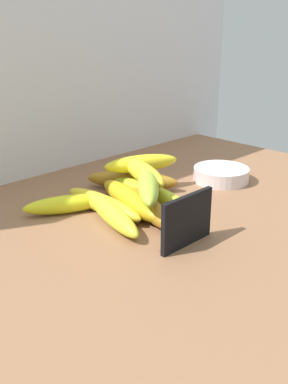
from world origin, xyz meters
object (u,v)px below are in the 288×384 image
chalkboard_sign (187,222)px  banana_2 (132,180)px  banana_0 (148,207)px  banana_9 (141,163)px  banana_1 (112,214)px  fruit_bowl (221,174)px  banana_4 (148,193)px  banana_5 (129,199)px  banana_7 (144,173)px  banana_8 (148,185)px  banana_3 (103,204)px  banana_6 (66,204)px

chalkboard_sign → banana_2: chalkboard_sign is taller
banana_0 → banana_9: bearing=51.3°
chalkboard_sign → banana_1: chalkboard_sign is taller
fruit_bowl → banana_9: size_ratio=0.77×
chalkboard_sign → banana_2: 26.36cm
banana_4 → banana_9: size_ratio=1.28×
chalkboard_sign → banana_5: size_ratio=0.53×
banana_4 → banana_9: 7.84cm
banana_7 → banana_8: banana_7 is taller
banana_3 → banana_8: banana_8 is taller
banana_0 → banana_1: banana_0 is taller
banana_8 → banana_9: 12.30cm
banana_2 → banana_4: bearing=-109.6°
banana_6 → chalkboard_sign: bearing=-75.4°
chalkboard_sign → fruit_bowl: bearing=26.4°
banana_4 → banana_6: size_ratio=1.29×
banana_3 → chalkboard_sign: bearing=-85.8°
banana_4 → banana_7: 4.00cm
banana_1 → banana_3: bearing=69.4°
banana_1 → banana_6: bearing=106.9°
fruit_bowl → banana_5: 25.53cm
banana_7 → banana_9: 5.71cm
banana_1 → banana_8: banana_8 is taller
chalkboard_sign → fruit_bowl: chalkboard_sign is taller
banana_3 → banana_7: (9.75, -0.77, 3.95)cm
fruit_bowl → banana_0: size_ratio=0.66×
banana_0 → banana_8: (0.81, 0.89, 3.73)cm
fruit_bowl → banana_1: (-31.71, -0.12, 0.24)cm
banana_1 → banana_8: 8.58cm
banana_6 → banana_8: banana_8 is taller
banana_0 → banana_9: (8.45, 10.53, 3.95)cm
banana_3 → banana_9: size_ratio=1.24×
banana_3 → banana_5: bearing=-28.3°
banana_5 → banana_1: bearing=-158.6°
banana_2 → banana_6: size_ratio=1.24×
fruit_bowl → banana_2: (-17.70, 9.85, 0.49)cm
chalkboard_sign → banana_7: bearing=65.2°
banana_4 → chalkboard_sign: bearing=-116.1°
banana_1 → banana_2: (14.01, 9.98, 0.25)cm
banana_1 → banana_2: bearing=35.5°
banana_0 → banana_5: 4.55cm
banana_6 → banana_8: size_ratio=0.83×
banana_3 → banana_5: banana_5 is taller
banana_9 → banana_6: bearing=176.6°
banana_5 → banana_7: 6.61cm
banana_3 → banana_7: size_ratio=1.28×
banana_4 → banana_6: 15.87cm
banana_2 → banana_3: bearing=-157.2°
banana_2 → banana_7: (-2.43, -5.88, 3.68)cm
banana_2 → chalkboard_sign: bearing=-114.2°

